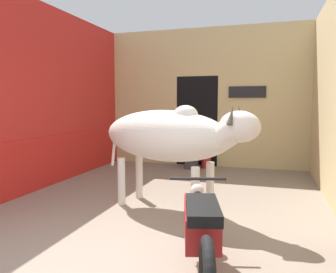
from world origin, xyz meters
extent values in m
cube|color=red|center=(-2.41, 2.73, 1.61)|extent=(0.18, 5.45, 3.22)
cube|color=red|center=(-2.31, 2.73, 0.45)|extent=(0.03, 5.45, 0.90)
cube|color=#D1BC84|center=(0.00, 5.54, 2.66)|extent=(4.64, 0.18, 1.10)
cube|color=#D1BC84|center=(-1.50, 5.54, 1.06)|extent=(1.63, 0.18, 2.11)
cube|color=#D1BC84|center=(1.31, 5.54, 1.06)|extent=(2.02, 0.18, 2.11)
cube|color=black|center=(-0.19, 5.90, 1.06)|extent=(0.99, 0.90, 2.11)
cube|color=black|center=(0.96, 5.43, 1.73)|extent=(0.82, 0.03, 0.25)
ellipsoid|color=silver|center=(0.06, 2.15, 1.04)|extent=(2.12, 1.29, 0.71)
ellipsoid|color=silver|center=(0.39, 2.05, 1.33)|extent=(0.41, 0.38, 0.26)
cylinder|color=silver|center=(0.94, 1.89, 1.09)|extent=(0.54, 0.46, 0.47)
ellipsoid|color=silver|center=(1.11, 1.83, 1.20)|extent=(0.59, 0.46, 0.38)
cylinder|color=silver|center=(-0.84, 2.42, 0.82)|extent=(0.14, 0.08, 0.62)
cylinder|color=silver|center=(0.71, 2.17, 0.35)|extent=(0.11, 0.11, 0.69)
cylinder|color=silver|center=(0.59, 1.77, 0.35)|extent=(0.11, 0.11, 0.69)
cylinder|color=silver|center=(-0.47, 2.52, 0.35)|extent=(0.11, 0.11, 0.69)
cylinder|color=silver|center=(-0.59, 2.13, 0.35)|extent=(0.11, 0.11, 0.69)
cone|color=#473D33|center=(1.10, 1.98, 1.35)|extent=(0.11, 0.18, 0.25)
cone|color=#473D33|center=(1.03, 1.72, 1.35)|extent=(0.11, 0.18, 0.25)
torus|color=black|center=(0.73, 1.23, 0.30)|extent=(0.23, 0.60, 0.60)
cube|color=maroon|center=(0.91, 0.56, 0.46)|extent=(0.47, 0.81, 0.28)
cube|color=black|center=(0.96, 0.36, 0.64)|extent=(0.41, 0.66, 0.09)
cylinder|color=black|center=(0.77, 1.08, 0.71)|extent=(0.57, 0.18, 0.03)
sphere|color=silver|center=(0.74, 1.18, 0.56)|extent=(0.15, 0.15, 0.15)
cube|color=#3D3842|center=(-0.19, 4.94, 0.21)|extent=(0.28, 0.14, 0.41)
cube|color=#3D3842|center=(-0.19, 5.03, 0.46)|extent=(0.28, 0.32, 0.11)
cube|color=navy|center=(-0.19, 5.10, 0.75)|extent=(0.40, 0.20, 0.58)
sphere|color=tan|center=(-0.19, 5.10, 1.14)|extent=(0.20, 0.20, 0.20)
cylinder|color=red|center=(0.10, 5.18, 0.19)|extent=(0.21, 0.21, 0.38)
cylinder|color=red|center=(0.10, 5.18, 0.40)|extent=(0.30, 0.30, 0.04)
camera|label=1|loc=(1.45, -2.15, 1.49)|focal=35.00mm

